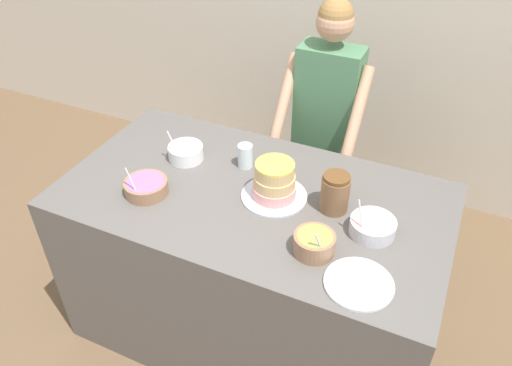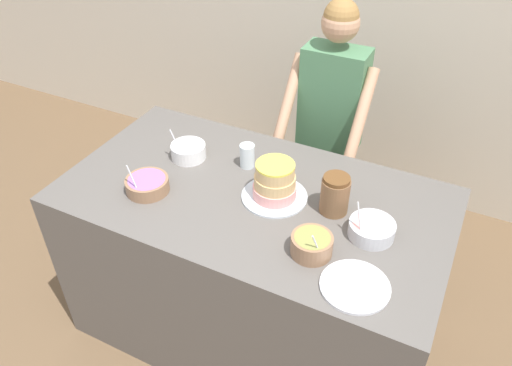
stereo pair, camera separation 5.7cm
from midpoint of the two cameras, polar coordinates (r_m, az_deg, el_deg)
name	(u,v)px [view 1 (the left image)]	position (r m, az deg, el deg)	size (l,w,h in m)	color
wall_back	(357,8)	(3.42, 11.03, 19.06)	(10.00, 0.05, 2.60)	beige
counter	(253,266)	(2.57, -0.97, -9.48)	(1.75, 0.95, 0.94)	#5B5651
person_baker	(326,111)	(2.81, 7.44, 8.17)	(0.46, 0.44, 1.60)	#2D2D38
cake	(274,183)	(2.18, 1.38, 0.02)	(0.30, 0.30, 0.18)	silver
frosting_bowl_purple	(146,186)	(2.29, -13.15, -0.39)	(0.20, 0.20, 0.17)	#936B4C
frosting_bowl_white	(186,152)	(2.47, -8.69, 3.53)	(0.17, 0.17, 0.17)	white
frosting_bowl_pink	(373,226)	(2.08, 12.43, -4.83)	(0.19, 0.19, 0.18)	silver
frosting_bowl_olive	(314,243)	(1.96, 5.84, -6.83)	(0.16, 0.16, 0.15)	#936B4C
drinking_glass	(245,156)	(2.39, -1.92, 3.10)	(0.07, 0.07, 0.12)	silver
ceramic_plate	(359,284)	(1.89, 10.81, -11.24)	(0.26, 0.26, 0.01)	silver
stoneware_jar	(335,193)	(2.13, 8.27, -1.13)	(0.12, 0.12, 0.18)	brown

